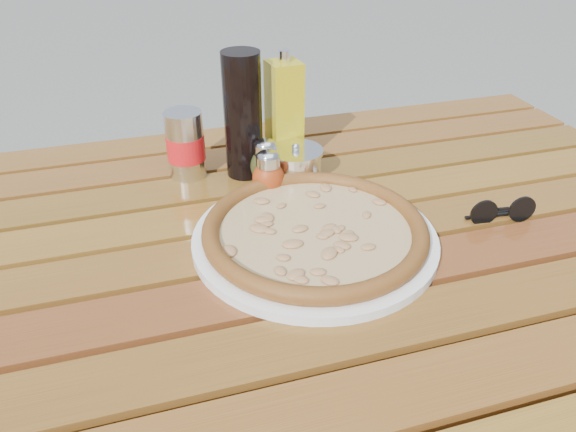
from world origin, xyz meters
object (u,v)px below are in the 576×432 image
object	(u,v)px
parmesan_tin	(295,164)
pepper_shaker	(268,174)
table	(292,280)
olive_oil_cruet	(284,114)
soda_can	(186,145)
dark_bottle	(243,116)
plate	(315,239)
pizza	(315,230)
oregano_shaker	(266,162)
sunglasses	(502,211)

from	to	relation	value
parmesan_tin	pepper_shaker	bearing A→B (deg)	-149.06
table	olive_oil_cruet	world-z (taller)	olive_oil_cruet
soda_can	parmesan_tin	xyz separation A→B (m)	(0.18, -0.07, -0.03)
pepper_shaker	dark_bottle	bearing A→B (deg)	102.98
table	dark_bottle	bearing A→B (deg)	94.27
table	olive_oil_cruet	size ratio (longest dim) A/B	6.67
dark_bottle	soda_can	xyz separation A→B (m)	(-0.10, 0.02, -0.05)
plate	olive_oil_cruet	world-z (taller)	olive_oil_cruet
dark_bottle	olive_oil_cruet	xyz separation A→B (m)	(0.08, 0.02, -0.01)
plate	pizza	size ratio (longest dim) A/B	0.91
table	oregano_shaker	size ratio (longest dim) A/B	17.07
dark_bottle	sunglasses	xyz separation A→B (m)	(0.35, -0.27, -0.09)
dark_bottle	sunglasses	distance (m)	0.45
pepper_shaker	sunglasses	xyz separation A→B (m)	(0.33, -0.18, -0.02)
pizza	oregano_shaker	xyz separation A→B (m)	(-0.02, 0.20, 0.02)
pepper_shaker	parmesan_tin	size ratio (longest dim) A/B	0.66
pizza	sunglasses	bearing A→B (deg)	-4.71
pizza	pepper_shaker	distance (m)	0.16
olive_oil_cruet	dark_bottle	bearing A→B (deg)	-164.82
soda_can	parmesan_tin	distance (m)	0.20
table	soda_can	bearing A→B (deg)	114.99
pepper_shaker	oregano_shaker	world-z (taller)	same
table	olive_oil_cruet	bearing A→B (deg)	76.04
dark_bottle	parmesan_tin	xyz separation A→B (m)	(0.08, -0.05, -0.08)
pizza	olive_oil_cruet	distance (m)	0.28
pizza	parmesan_tin	world-z (taller)	parmesan_tin
dark_bottle	parmesan_tin	bearing A→B (deg)	-33.77
dark_bottle	soda_can	distance (m)	0.11
oregano_shaker	olive_oil_cruet	bearing A→B (deg)	50.79
pizza	pepper_shaker	bearing A→B (deg)	99.67
pizza	dark_bottle	bearing A→B (deg)	100.85
sunglasses	table	bearing A→B (deg)	179.54
parmesan_tin	sunglasses	xyz separation A→B (m)	(0.27, -0.22, -0.01)
oregano_shaker	dark_bottle	world-z (taller)	dark_bottle
pepper_shaker	pizza	bearing A→B (deg)	-80.33
plate	soda_can	xyz separation A→B (m)	(-0.15, 0.27, 0.05)
table	pepper_shaker	xyz separation A→B (m)	(0.00, 0.14, 0.11)
pizza	soda_can	xyz separation A→B (m)	(-0.15, 0.27, 0.04)
pizza	dark_bottle	xyz separation A→B (m)	(-0.05, 0.25, 0.09)
table	pizza	world-z (taller)	pizza
soda_can	table	bearing A→B (deg)	-65.01
pepper_shaker	sunglasses	distance (m)	0.38
olive_oil_cruet	parmesan_tin	xyz separation A→B (m)	(-0.00, -0.07, -0.07)
pepper_shaker	parmesan_tin	distance (m)	0.07
parmesan_tin	olive_oil_cruet	bearing A→B (deg)	88.79
sunglasses	pizza	bearing A→B (deg)	-178.08
plate	parmesan_tin	distance (m)	0.20
oregano_shaker	pizza	bearing A→B (deg)	-84.46
soda_can	parmesan_tin	world-z (taller)	soda_can
oregano_shaker	sunglasses	size ratio (longest dim) A/B	0.74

